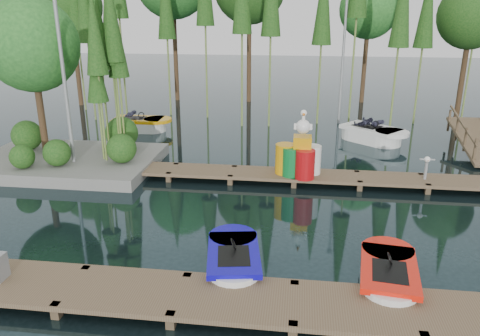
# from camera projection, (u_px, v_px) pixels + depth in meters

# --- Properties ---
(ground_plane) EXTENTS (90.00, 90.00, 0.00)m
(ground_plane) POSITION_uv_depth(u_px,v_px,m) (220.00, 210.00, 13.12)
(ground_plane) COLOR #192B2F
(near_dock) EXTENTS (18.00, 1.50, 0.50)m
(near_dock) POSITION_uv_depth(u_px,v_px,m) (179.00, 295.00, 8.82)
(near_dock) COLOR brown
(near_dock) RESTS_ON ground
(far_dock) EXTENTS (15.00, 1.20, 0.50)m
(far_dock) POSITION_uv_depth(u_px,v_px,m) (263.00, 174.00, 15.26)
(far_dock) COLOR brown
(far_dock) RESTS_ON ground
(island) EXTENTS (6.20, 4.20, 6.75)m
(island) POSITION_uv_depth(u_px,v_px,m) (53.00, 76.00, 15.94)
(island) COLOR slate
(island) RESTS_ON ground
(lamp_island) EXTENTS (0.30, 0.30, 7.25)m
(lamp_island) POSITION_uv_depth(u_px,v_px,m) (60.00, 45.00, 14.75)
(lamp_island) COLOR gray
(lamp_island) RESTS_ON ground
(lamp_rear) EXTENTS (0.30, 0.30, 7.25)m
(lamp_rear) POSITION_uv_depth(u_px,v_px,m) (345.00, 33.00, 21.56)
(lamp_rear) COLOR gray
(lamp_rear) RESTS_ON ground
(ramp) EXTENTS (1.50, 3.94, 1.49)m
(ramp) POSITION_uv_depth(u_px,v_px,m) (480.00, 140.00, 17.92)
(ramp) COLOR brown
(ramp) RESTS_ON ground
(boat_blue) EXTENTS (1.45, 2.54, 0.81)m
(boat_blue) POSITION_uv_depth(u_px,v_px,m) (234.00, 262.00, 10.00)
(boat_blue) COLOR white
(boat_blue) RESTS_ON ground
(boat_red) EXTENTS (1.38, 2.53, 0.81)m
(boat_red) POSITION_uv_depth(u_px,v_px,m) (388.00, 277.00, 9.42)
(boat_red) COLOR white
(boat_red) RESTS_ON ground
(boat_yellow_far) EXTENTS (2.84, 1.32, 1.41)m
(boat_yellow_far) POSITION_uv_depth(u_px,v_px,m) (140.00, 124.00, 21.47)
(boat_yellow_far) COLOR white
(boat_yellow_far) RESTS_ON ground
(boat_white_far) EXTENTS (3.15, 2.99, 1.42)m
(boat_white_far) POSITION_uv_depth(u_px,v_px,m) (372.00, 134.00, 19.71)
(boat_white_far) COLOR white
(boat_white_far) RESTS_ON ground
(yellow_barrel) EXTENTS (0.65, 0.65, 0.97)m
(yellow_barrel) POSITION_uv_depth(u_px,v_px,m) (285.00, 159.00, 15.00)
(yellow_barrel) COLOR orange
(yellow_barrel) RESTS_ON far_dock
(drum_cluster) EXTENTS (1.23, 1.13, 2.12)m
(drum_cluster) POSITION_uv_depth(u_px,v_px,m) (303.00, 157.00, 14.74)
(drum_cluster) COLOR #0B6B2B
(drum_cluster) RESTS_ON far_dock
(seagull_post) EXTENTS (0.46, 0.25, 0.74)m
(seagull_post) POSITION_uv_depth(u_px,v_px,m) (427.00, 164.00, 14.46)
(seagull_post) COLOR gray
(seagull_post) RESTS_ON far_dock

